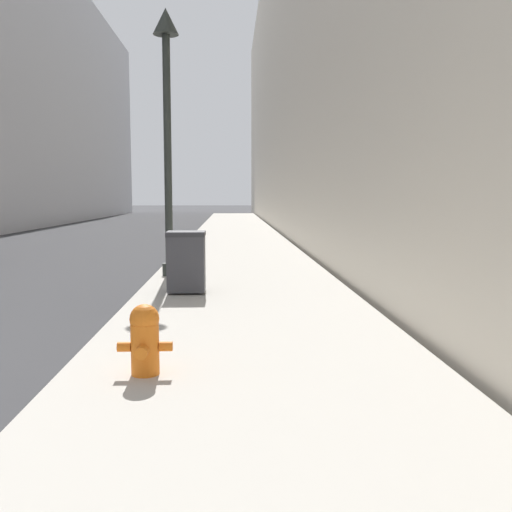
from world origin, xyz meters
TOP-DOWN VIEW (x-y plane):
  - sidewalk_right at (5.74, 18.00)m, footprint 3.66×60.00m
  - building_right_stone at (13.67, 26.00)m, footprint 12.00×60.00m
  - fire_hydrant at (4.72, 0.62)m, footprint 0.49×0.38m
  - trash_bin at (4.76, 5.00)m, footprint 0.63×0.59m
  - lamppost at (4.25, 7.09)m, footprint 0.50×0.50m

SIDE VIEW (x-z plane):
  - sidewalk_right at x=5.74m, z-range 0.00..0.16m
  - fire_hydrant at x=4.72m, z-range 0.17..0.82m
  - trash_bin at x=4.76m, z-range 0.17..1.20m
  - lamppost at x=4.25m, z-range 1.02..6.26m
  - building_right_stone at x=13.67m, z-range 0.00..16.46m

